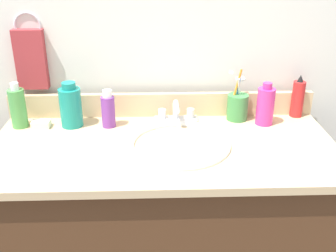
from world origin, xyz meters
The scene contains 15 objects.
vanity_cabinet centered at (0.00, 0.00, 0.36)m, with size 1.11×0.49×0.73m, color #4C2D19.
countertop centered at (0.00, 0.00, 0.74)m, with size 1.16×0.53×0.03m, color #D1B284.
backsplash centered at (0.00, 0.25, 0.80)m, with size 1.16×0.02×0.09m, color #D1B284.
back_wall centered at (0.00, 0.32, 0.65)m, with size 2.26×0.04×1.30m, color silver.
towel_ring centered at (-0.48, 0.29, 1.10)m, with size 0.10×0.10×0.01m, color silver.
hand_towel centered at (-0.48, 0.28, 0.98)m, with size 0.11×0.04×0.22m, color #A53338.
sink_basin centered at (0.05, 0.00, 0.73)m, with size 0.34×0.34×0.11m.
faucet centered at (0.05, 0.19, 0.78)m, with size 0.16×0.10×0.08m.
bottle_spray_red centered at (0.52, 0.23, 0.83)m, with size 0.05×0.05×0.16m.
bottle_cream_purple centered at (-0.19, 0.16, 0.82)m, with size 0.05×0.05×0.14m.
bottle_toner_green centered at (-0.52, 0.17, 0.83)m, with size 0.06×0.06×0.17m.
bottle_soap_pink centered at (0.38, 0.16, 0.83)m, with size 0.06×0.06×0.16m.
bottle_mouthwash_teal centered at (-0.33, 0.17, 0.83)m, with size 0.08×0.08×0.17m.
cup_green centered at (0.28, 0.21, 0.81)m, with size 0.08×0.08×0.20m.
soap_bar centered at (-0.44, 0.16, 0.77)m, with size 0.06×0.04×0.02m, color white.
Camera 1 is at (-0.03, -1.21, 1.38)m, focal length 43.96 mm.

